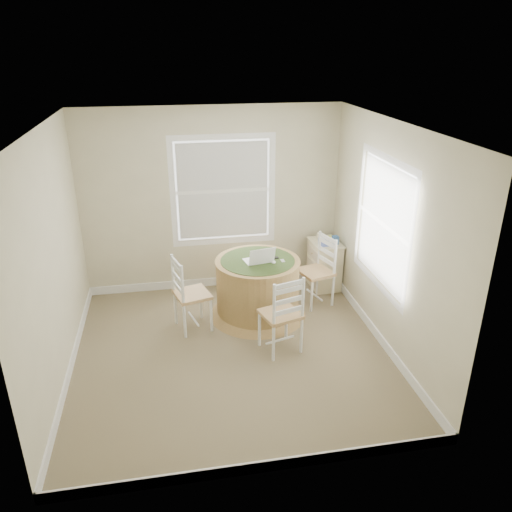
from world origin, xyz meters
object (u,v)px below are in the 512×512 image
object	(u,v)px
round_table	(258,285)
chair_near	(281,314)
chair_right	(316,272)
corner_chest	(324,264)
laptop	(259,260)
chair_left	(192,294)

from	to	relation	value
round_table	chair_near	bearing A→B (deg)	-85.20
chair_right	corner_chest	size ratio (longest dim) A/B	1.34
round_table	corner_chest	xyz separation A→B (m)	(1.11, 0.63, -0.07)
chair_near	laptop	size ratio (longest dim) A/B	2.42
laptop	corner_chest	size ratio (longest dim) A/B	0.56
laptop	corner_chest	distance (m)	1.37
round_table	chair_right	bearing A→B (deg)	8.84
round_table	chair_left	distance (m)	0.88
round_table	chair_right	xyz separation A→B (m)	(0.83, 0.17, 0.05)
corner_chest	chair_left	bearing A→B (deg)	-161.26
chair_left	corner_chest	world-z (taller)	chair_left
chair_left	chair_right	world-z (taller)	same
round_table	chair_near	size ratio (longest dim) A/B	1.34
chair_left	chair_near	world-z (taller)	same
chair_left	corner_chest	distance (m)	2.13
round_table	laptop	bearing A→B (deg)	-84.24
laptop	corner_chest	world-z (taller)	laptop
chair_near	corner_chest	distance (m)	1.80
chair_right	laptop	distance (m)	0.92
chair_left	chair_near	size ratio (longest dim) A/B	1.00
chair_left	laptop	world-z (taller)	laptop
round_table	corner_chest	distance (m)	1.28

